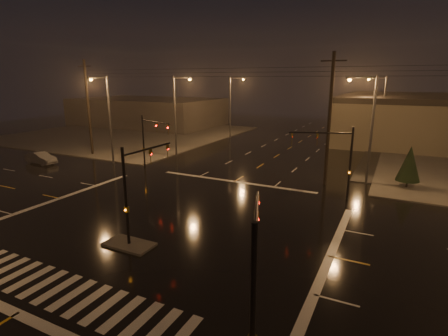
% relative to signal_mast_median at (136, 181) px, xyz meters
% --- Properties ---
extents(ground, '(140.00, 140.00, 0.00)m').
position_rel_signal_mast_median_xyz_m(ground, '(-0.00, 3.07, -3.75)').
color(ground, black).
rests_on(ground, ground).
extents(sidewalk_nw, '(36.00, 36.00, 0.12)m').
position_rel_signal_mast_median_xyz_m(sidewalk_nw, '(-30.00, 33.07, -3.69)').
color(sidewalk_nw, '#46433E').
rests_on(sidewalk_nw, ground).
extents(median_island, '(3.00, 1.60, 0.15)m').
position_rel_signal_mast_median_xyz_m(median_island, '(-0.00, -0.93, -3.68)').
color(median_island, '#46433E').
rests_on(median_island, ground).
extents(crosswalk, '(15.00, 2.60, 0.01)m').
position_rel_signal_mast_median_xyz_m(crosswalk, '(-0.00, -5.93, -3.75)').
color(crosswalk, beige).
rests_on(crosswalk, ground).
extents(stop_bar_near, '(16.00, 0.50, 0.01)m').
position_rel_signal_mast_median_xyz_m(stop_bar_near, '(-0.00, -7.93, -3.75)').
color(stop_bar_near, beige).
rests_on(stop_bar_near, ground).
extents(stop_bar_far, '(16.00, 0.50, 0.01)m').
position_rel_signal_mast_median_xyz_m(stop_bar_far, '(-0.00, 14.07, -3.75)').
color(stop_bar_far, beige).
rests_on(stop_bar_far, ground).
extents(commercial_block, '(30.00, 18.00, 5.60)m').
position_rel_signal_mast_median_xyz_m(commercial_block, '(-35.00, 45.07, -0.95)').
color(commercial_block, '#3F3937').
rests_on(commercial_block, ground).
extents(signal_mast_median, '(0.25, 4.59, 6.00)m').
position_rel_signal_mast_median_xyz_m(signal_mast_median, '(0.00, 0.00, 0.00)').
color(signal_mast_median, black).
rests_on(signal_mast_median, ground).
extents(signal_mast_ne, '(4.84, 1.86, 6.00)m').
position_rel_signal_mast_median_xyz_m(signal_mast_ne, '(9.50, 13.21, 0.04)').
color(signal_mast_ne, black).
rests_on(signal_mast_ne, ground).
extents(signal_mast_nw, '(4.84, 1.86, 6.00)m').
position_rel_signal_mast_median_xyz_m(signal_mast_nw, '(-9.50, 13.21, 0.04)').
color(signal_mast_nw, black).
rests_on(signal_mast_nw, ground).
extents(signal_mast_se, '(1.55, 3.87, 6.00)m').
position_rel_signal_mast_median_xyz_m(signal_mast_se, '(10.23, -6.68, -0.04)').
color(signal_mast_se, black).
rests_on(signal_mast_se, ground).
extents(streetlight_1, '(2.77, 0.32, 10.00)m').
position_rel_signal_mast_median_xyz_m(streetlight_1, '(-11.18, 21.07, 2.05)').
color(streetlight_1, '#38383A').
rests_on(streetlight_1, ground).
extents(streetlight_2, '(2.77, 0.32, 10.00)m').
position_rel_signal_mast_median_xyz_m(streetlight_2, '(-11.18, 37.07, 2.05)').
color(streetlight_2, '#38383A').
rests_on(streetlight_2, ground).
extents(streetlight_3, '(2.77, 0.32, 10.00)m').
position_rel_signal_mast_median_xyz_m(streetlight_3, '(11.18, 19.07, 2.05)').
color(streetlight_3, '#38383A').
rests_on(streetlight_3, ground).
extents(streetlight_4, '(2.77, 0.32, 10.00)m').
position_rel_signal_mast_median_xyz_m(streetlight_4, '(11.18, 39.07, 2.05)').
color(streetlight_4, '#38383A').
rests_on(streetlight_4, ground).
extents(streetlight_5, '(0.32, 2.77, 10.00)m').
position_rel_signal_mast_median_xyz_m(streetlight_5, '(-16.00, 14.26, 2.05)').
color(streetlight_5, '#38383A').
rests_on(streetlight_5, ground).
extents(utility_pole_0, '(2.20, 0.32, 12.00)m').
position_rel_signal_mast_median_xyz_m(utility_pole_0, '(-22.00, 17.07, 2.38)').
color(utility_pole_0, black).
rests_on(utility_pole_0, ground).
extents(utility_pole_1, '(2.20, 0.32, 12.00)m').
position_rel_signal_mast_median_xyz_m(utility_pole_1, '(8.00, 17.07, 2.38)').
color(utility_pole_1, black).
rests_on(utility_pole_1, ground).
extents(conifer_0, '(2.05, 2.05, 3.91)m').
position_rel_signal_mast_median_xyz_m(conifer_0, '(14.91, 19.24, -1.45)').
color(conifer_0, black).
rests_on(conifer_0, ground).
extents(car_crossing, '(4.27, 1.65, 1.39)m').
position_rel_signal_mast_median_xyz_m(car_crossing, '(-23.43, 10.61, -3.06)').
color(car_crossing, '#585A60').
rests_on(car_crossing, ground).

